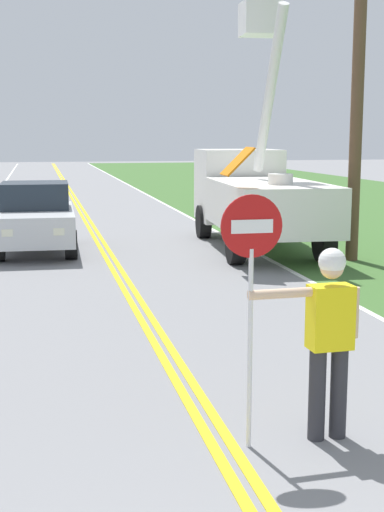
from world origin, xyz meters
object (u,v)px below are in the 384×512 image
at_px(stop_sign_paddle, 251,265).
at_px(utility_bucket_truck, 255,191).
at_px(utility_pole_near, 358,76).
at_px(oncoming_sedan_nearest, 36,218).
at_px(flagger_worker, 329,331).

bearing_deg(stop_sign_paddle, utility_bucket_truck, 72.87).
distance_m(utility_bucket_truck, utility_pole_near, 4.01).
bearing_deg(stop_sign_paddle, utility_pole_near, 60.57).
bearing_deg(oncoming_sedan_nearest, utility_bucket_truck, -3.51).
height_order(stop_sign_paddle, utility_pole_near, utility_pole_near).
relative_size(stop_sign_paddle, oncoming_sedan_nearest, 0.56).
height_order(stop_sign_paddle, utility_bucket_truck, utility_bucket_truck).
relative_size(stop_sign_paddle, utility_bucket_truck, 0.34).
bearing_deg(oncoming_sedan_nearest, stop_sign_paddle, -81.00).
height_order(flagger_worker, utility_pole_near, utility_pole_near).
bearing_deg(utility_bucket_truck, stop_sign_paddle, -107.13).
height_order(utility_bucket_truck, oncoming_sedan_nearest, utility_bucket_truck).
bearing_deg(oncoming_sedan_nearest, flagger_worker, -77.44).
xyz_separation_m(flagger_worker, utility_pole_near, (4.44, 9.19, 3.09)).
xyz_separation_m(stop_sign_paddle, utility_pole_near, (5.20, 9.23, 2.43)).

